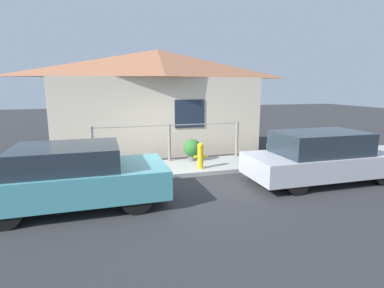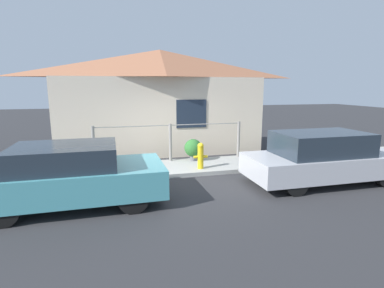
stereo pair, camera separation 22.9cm
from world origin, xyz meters
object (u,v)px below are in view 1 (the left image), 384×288
potted_plant_corner (275,146)px  car_right (323,157)px  potted_plant_near_hydrant (192,148)px  potted_plant_by_fence (105,160)px  car_left (74,176)px  fire_hydrant (200,155)px

potted_plant_corner → car_right: bearing=-89.1°
car_right → potted_plant_near_hydrant: size_ratio=5.91×
potted_plant_by_fence → potted_plant_corner: bearing=-1.8°
car_left → potted_plant_near_hydrant: car_left is taller
potted_plant_by_fence → potted_plant_corner: potted_plant_corner is taller
potted_plant_corner → potted_plant_by_fence: bearing=178.2°
potted_plant_near_hydrant → potted_plant_by_fence: (-2.78, -0.26, -0.13)m
fire_hydrant → potted_plant_near_hydrant: 1.02m
car_left → potted_plant_near_hydrant: bearing=37.9°
potted_plant_near_hydrant → potted_plant_by_fence: bearing=-174.7°
fire_hydrant → potted_plant_by_fence: bearing=164.6°
fire_hydrant → potted_plant_corner: fire_hydrant is taller
fire_hydrant → potted_plant_by_fence: 2.85m
car_left → fire_hydrant: bearing=26.2°
car_left → potted_plant_corner: size_ratio=5.33×
potted_plant_by_fence → potted_plant_corner: (5.61, -0.18, 0.13)m
car_left → potted_plant_by_fence: (0.61, 2.47, -0.27)m
car_left → car_right: (6.26, 0.00, -0.00)m
potted_plant_by_fence → car_left: bearing=-103.9°
car_left → potted_plant_corner: (6.22, 2.30, -0.14)m
fire_hydrant → potted_plant_by_fence: (-2.75, 0.76, -0.13)m
car_right → potted_plant_near_hydrant: bearing=136.1°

